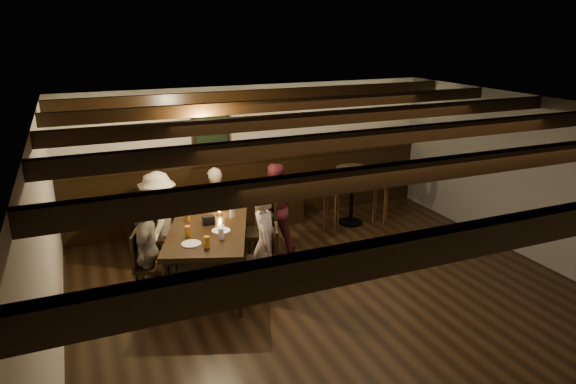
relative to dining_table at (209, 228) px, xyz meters
name	(u,v)px	position (x,y,z in m)	size (l,w,h in m)	color
room	(266,183)	(1.06, 0.64, 0.32)	(7.00, 7.00, 7.00)	black
dining_table	(209,228)	(0.00, 0.00, 0.00)	(1.66, 2.39, 0.82)	black
chair_left_near	(164,247)	(-0.52, 0.67, -0.47)	(0.55, 0.55, 0.94)	black
chair_left_far	(152,277)	(-0.83, -0.18, -0.48)	(0.52, 0.52, 0.89)	black
chair_right_near	(263,244)	(0.83, 0.18, -0.45)	(0.58, 0.58, 0.99)	black
chair_right_far	(264,273)	(0.52, -0.67, -0.47)	(0.54, 0.54, 0.92)	black
person_bench_left	(155,213)	(-0.54, 1.15, -0.11)	(0.63, 0.41, 1.29)	black
person_bench_centre	(216,208)	(0.36, 0.99, -0.10)	(0.48, 0.31, 1.31)	gray
person_bench_right	(274,208)	(1.15, 0.54, -0.05)	(0.68, 0.53, 1.39)	maroon
person_left_near	(159,220)	(-0.55, 0.68, -0.05)	(0.91, 0.52, 1.41)	#ABA290
person_left_far	(147,249)	(-0.86, -0.17, -0.09)	(0.77, 0.32, 1.32)	gray
person_right_near	(265,225)	(0.86, 0.17, -0.16)	(0.58, 0.38, 1.18)	black
person_right_far	(266,243)	(0.55, -0.68, -0.05)	(0.51, 0.34, 1.41)	#BDACA0
pint_a	(194,201)	(-0.03, 0.75, 0.14)	(0.07, 0.07, 0.14)	#BF7219
pint_b	(230,202)	(0.46, 0.53, 0.14)	(0.07, 0.07, 0.14)	#BF7219
pint_c	(187,216)	(-0.25, 0.20, 0.14)	(0.07, 0.07, 0.14)	#BF7219
pint_d	(232,212)	(0.35, 0.09, 0.14)	(0.07, 0.07, 0.14)	silver
pint_e	(188,231)	(-0.36, -0.35, 0.14)	(0.07, 0.07, 0.14)	#BF7219
pint_f	(221,234)	(0.00, -0.59, 0.14)	(0.07, 0.07, 0.14)	silver
pint_g	(207,242)	(-0.22, -0.77, 0.14)	(0.07, 0.07, 0.14)	#BF7219
plate_near	(191,244)	(-0.38, -0.61, 0.07)	(0.24, 0.24, 0.01)	white
plate_far	(221,231)	(0.07, -0.34, 0.07)	(0.24, 0.24, 0.01)	white
condiment_caddy	(209,220)	(-0.02, -0.05, 0.13)	(0.15, 0.10, 0.12)	black
candle	(220,213)	(0.21, 0.24, 0.09)	(0.05, 0.05, 0.05)	beige
high_top_table	(352,187)	(2.81, 1.07, -0.08)	(0.58, 0.58, 1.02)	black
bar_stool_left	(331,210)	(2.31, 0.86, -0.37)	(0.35, 0.37, 1.04)	#372411
bar_stool_right	(380,202)	(3.31, 0.91, -0.37)	(0.33, 0.35, 1.04)	#372411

